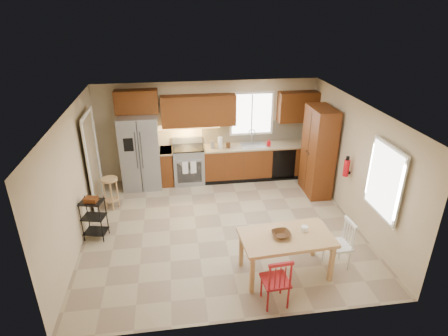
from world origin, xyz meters
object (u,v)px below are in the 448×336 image
object	(u,v)px
chair_red	(275,280)
fire_extinguisher	(346,168)
dining_table	(285,255)
utility_cart	(94,219)
range_stove	(189,165)
soap_bottle	(269,142)
chair_white	(338,245)
refrigerator	(141,152)
table_jar	(304,230)
bar_stool	(111,193)
table_bowl	(281,237)
pantry	(318,152)

from	to	relation	value
chair_red	fire_extinguisher	bearing A→B (deg)	44.25
dining_table	utility_cart	bearing A→B (deg)	151.95
range_stove	soap_bottle	xyz separation A→B (m)	(2.03, -0.08, 0.54)
soap_bottle	fire_extinguisher	xyz separation A→B (m)	(1.15, -1.95, 0.10)
fire_extinguisher	chair_white	distance (m)	1.95
fire_extinguisher	refrigerator	bearing A→B (deg)	155.48
soap_bottle	table_jar	world-z (taller)	soap_bottle
bar_stool	range_stove	bearing A→B (deg)	24.44
fire_extinguisher	dining_table	size ratio (longest dim) A/B	0.24
chair_red	bar_stool	size ratio (longest dim) A/B	1.21
refrigerator	table_bowl	xyz separation A→B (m)	(2.47, -3.67, -0.16)
table_bowl	table_jar	distance (m)	0.44
range_stove	table_jar	size ratio (longest dim) A/B	7.34
soap_bottle	utility_cart	xyz separation A→B (m)	(-3.98, -2.12, -0.57)
dining_table	bar_stool	world-z (taller)	dining_table
refrigerator	table_bowl	world-z (taller)	refrigerator
chair_white	refrigerator	bearing A→B (deg)	40.52
range_stove	fire_extinguisher	world-z (taller)	fire_extinguisher
chair_white	table_jar	size ratio (longest dim) A/B	7.10
dining_table	soap_bottle	bearing A→B (deg)	76.75
bar_stool	utility_cart	size ratio (longest dim) A/B	0.87
refrigerator	fire_extinguisher	distance (m)	4.76
fire_extinguisher	dining_table	xyz separation A→B (m)	(-1.77, -1.69, -0.73)
dining_table	chair_white	world-z (taller)	chair_white
fire_extinguisher	chair_red	size ratio (longest dim) A/B	0.40
range_stove	utility_cart	distance (m)	2.94
refrigerator	bar_stool	xyz separation A→B (m)	(-0.63, -1.02, -0.54)
chair_red	table_bowl	distance (m)	0.76
pantry	chair_white	xyz separation A→B (m)	(-0.62, -2.69, -0.61)
fire_extinguisher	chair_white	xyz separation A→B (m)	(-0.82, -1.64, -0.66)
table_jar	utility_cart	size ratio (longest dim) A/B	0.15
chair_white	utility_cart	size ratio (longest dim) A/B	1.05
dining_table	table_bowl	size ratio (longest dim) A/B	4.94
dining_table	chair_white	size ratio (longest dim) A/B	1.70
dining_table	bar_stool	bearing A→B (deg)	136.69
fire_extinguisher	table_bowl	distance (m)	2.54
fire_extinguisher	bar_stool	world-z (taller)	fire_extinguisher
range_stove	pantry	bearing A→B (deg)	-18.29
refrigerator	fire_extinguisher	size ratio (longest dim) A/B	5.06
fire_extinguisher	pantry	bearing A→B (deg)	100.78
range_stove	utility_cart	size ratio (longest dim) A/B	1.09
soap_bottle	utility_cart	size ratio (longest dim) A/B	0.23
fire_extinguisher	table_bowl	world-z (taller)	fire_extinguisher
chair_red	table_bowl	bearing A→B (deg)	64.90
fire_extinguisher	chair_red	world-z (taller)	fire_extinguisher
soap_bottle	fire_extinguisher	size ratio (longest dim) A/B	0.53
refrigerator	table_jar	xyz separation A→B (m)	(2.90, -3.57, -0.13)
pantry	dining_table	bearing A→B (deg)	-119.73
table_bowl	table_jar	size ratio (longest dim) A/B	2.45
range_stove	dining_table	world-z (taller)	range_stove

